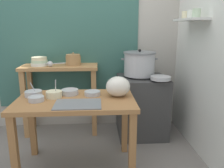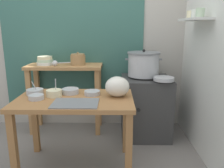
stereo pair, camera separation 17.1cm
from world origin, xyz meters
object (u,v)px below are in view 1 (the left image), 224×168
prep_table (76,110)px  back_shelf_table (60,82)px  bowl_stack_enamel (39,62)px  ladle (51,64)px  serving_tray (78,104)px  prep_bowl_3 (70,92)px  stove_block (142,106)px  plastic_bag (118,86)px  clay_pot (73,60)px  wide_pan (161,78)px  steamer_pot (139,64)px  prep_bowl_1 (92,93)px  prep_bowl_2 (34,93)px  prep_bowl_0 (36,99)px  prep_bowl_4 (54,94)px

prep_table → back_shelf_table: size_ratio=1.15×
bowl_stack_enamel → ladle: 0.18m
serving_tray → prep_bowl_3: prep_bowl_3 is taller
stove_block → bowl_stack_enamel: size_ratio=3.68×
bowl_stack_enamel → plastic_bag: (0.92, -0.79, -0.14)m
clay_pot → wide_pan: bearing=-19.8°
back_shelf_table → steamer_pot: 1.04m
steamer_pot → prep_bowl_1: 0.88m
stove_block → prep_bowl_2: prep_bowl_2 is taller
steamer_pot → prep_bowl_1: bearing=-132.3°
clay_pot → plastic_bag: (0.50, -0.79, -0.15)m
ladle → plastic_bag: 1.04m
prep_table → stove_block: bearing=43.1°
stove_block → prep_bowl_0: bearing=-145.5°
steamer_pot → prep_bowl_1: size_ratio=2.89×
steamer_pot → prep_bowl_3: (-0.80, -0.59, -0.18)m
back_shelf_table → prep_bowl_3: bearing=-74.0°
clay_pot → plastic_bag: 0.95m
steamer_pot → prep_table: bearing=-134.6°
prep_bowl_0 → bowl_stack_enamel: bearing=100.7°
stove_block → steamer_pot: 0.55m
prep_bowl_1 → prep_bowl_3: bearing=169.3°
ladle → bowl_stack_enamel: bearing=152.7°
prep_bowl_4 → prep_bowl_1: bearing=9.2°
prep_bowl_1 → prep_bowl_2: 0.57m
ladle → wide_pan: ladle is taller
back_shelf_table → plastic_bag: 1.05m
back_shelf_table → stove_block: size_ratio=1.23×
stove_block → bowl_stack_enamel: 1.41m
prep_bowl_3 → wide_pan: bearing=18.3°
prep_bowl_3 → plastic_bag: bearing=-10.9°
stove_block → serving_tray: stove_block is taller
bowl_stack_enamel → prep_table: bearing=-58.6°
plastic_bag → prep_bowl_3: bearing=169.1°
clay_pot → serving_tray: (0.13, -1.02, -0.24)m
serving_tray → prep_bowl_1: (0.12, 0.28, 0.02)m
back_shelf_table → prep_bowl_2: bearing=-100.6°
plastic_bag → prep_bowl_4: bearing=-179.1°
ladle → prep_bowl_0: (0.01, -0.81, -0.19)m
bowl_stack_enamel → prep_bowl_3: size_ratio=1.25×
serving_tray → prep_bowl_1: prep_bowl_1 is taller
plastic_bag → prep_table: bearing=-171.6°
prep_bowl_0 → prep_bowl_4: (0.14, 0.10, 0.01)m
plastic_bag → prep_bowl_3: plastic_bag is taller
wide_pan → prep_bowl_0: bearing=-157.6°
stove_block → wide_pan: 0.51m
clay_pot → prep_bowl_4: size_ratio=1.06×
back_shelf_table → bowl_stack_enamel: size_ratio=4.53×
plastic_bag → prep_bowl_2: 0.82m
back_shelf_table → clay_pot: bearing=0.0°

